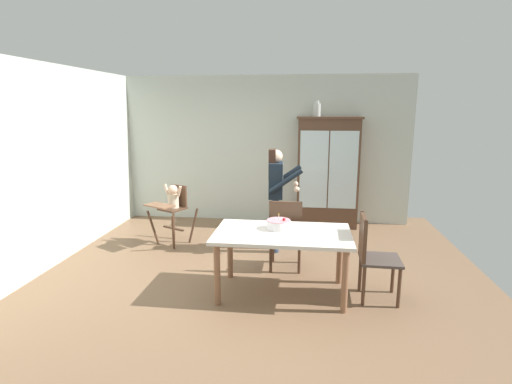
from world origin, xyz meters
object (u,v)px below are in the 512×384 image
Objects in this scene: ceramic_vase at (317,109)px; high_chair_with_toddler at (173,204)px; dining_table at (282,240)px; dining_chair_far_side at (286,230)px; china_cabinet at (328,172)px; adult_person at (276,188)px; dining_chair_right_end at (371,251)px; birthday_cake at (279,224)px.

ceramic_vase is 2.94m from high_chair_with_toddler.
dining_table is 1.61× the size of dining_chair_far_side.
ceramic_vase is (-0.22, 0.00, 1.10)m from china_cabinet.
china_cabinet is 2.29m from dining_chair_far_side.
china_cabinet is 1.12m from ceramic_vase.
china_cabinet reaches higher than adult_person.
dining_table is 1.61× the size of dining_chair_right_end.
birthday_cake is (-0.47, -2.71, -1.29)m from ceramic_vase.
birthday_cake is (-0.05, 0.12, 0.15)m from dining_table.
ceramic_vase is 0.28× the size of high_chair_with_toddler.
dining_chair_right_end reaches higher than birthday_cake.
adult_person is 1.59× the size of dining_chair_right_end.
adult_person is (-0.59, -1.40, -1.12)m from ceramic_vase.
china_cabinet is at bearing 55.20° from high_chair_with_toddler.
dining_table is at bearing -67.12° from birthday_cake.
adult_person is at bearing 95.47° from birthday_cake.
adult_person reaches higher than dining_table.
adult_person is 1.89m from dining_chair_right_end.
dining_chair_right_end is at bearing -1.61° from high_chair_with_toddler.
dining_chair_far_side reaches higher than birthday_cake.
china_cabinet reaches higher than dining_table.
china_cabinet reaches higher than high_chair_with_toddler.
dining_table is (-0.64, -2.83, -0.34)m from china_cabinet.
ceramic_vase is 2.68m from dining_chair_far_side.
high_chair_with_toddler is at bearing 83.06° from adult_person.
dining_chair_far_side is at bearing 57.08° from dining_chair_right_end.
dining_chair_far_side is (-0.64, -2.15, -0.43)m from china_cabinet.
dining_chair_far_side is at bearing -169.83° from adult_person.
ceramic_vase is 3.04m from birthday_cake.
high_chair_with_toddler is at bearing -149.55° from ceramic_vase.
high_chair_with_toddler is 0.62× the size of adult_person.
adult_person is (-0.82, -1.40, -0.02)m from china_cabinet.
adult_person is (1.62, -0.10, 0.31)m from high_chair_with_toddler.
adult_person is 1.47m from dining_table.
ceramic_vase reaches higher than dining_chair_far_side.
dining_chair_far_side is at bearing 1.85° from high_chair_with_toddler.
dining_table is at bearing -13.15° from high_chair_with_toddler.
dining_chair_right_end is (0.35, -2.83, -0.43)m from china_cabinet.
dining_table is 5.51× the size of birthday_cake.
china_cabinet is 2.92m from dining_table.
adult_person is 0.88m from dining_chair_far_side.
china_cabinet is at bearing -106.74° from dining_chair_far_side.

